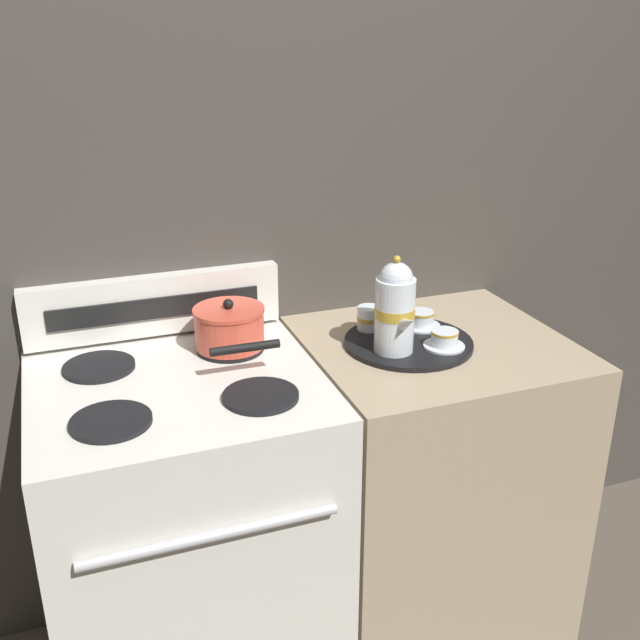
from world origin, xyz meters
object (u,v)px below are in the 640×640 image
saucepan (230,327)px  serving_tray (408,343)px  teacup_right (444,339)px  teacup_left (421,319)px  creamer_jug (369,318)px  stove (189,537)px  teapot (395,307)px

saucepan → serving_tray: size_ratio=0.82×
saucepan → teacup_right: (0.53, -0.21, -0.03)m
teacup_left → creamer_jug: size_ratio=1.64×
serving_tray → teacup_right: (0.07, -0.07, 0.03)m
stove → teacup_left: (0.71, 0.08, 0.50)m
serving_tray → teacup_right: 0.10m
teacup_left → stove: bearing=-173.4°
teapot → teacup_left: 0.21m
stove → teacup_right: bearing=-5.2°
teacup_right → saucepan: bearing=158.7°
teacup_left → teacup_right: 0.15m
stove → serving_tray: (0.64, 0.01, 0.47)m
saucepan → teapot: teapot is taller
teacup_left → creamer_jug: creamer_jug is taller
serving_tray → creamer_jug: size_ratio=5.18×
stove → teacup_left: teacup_left is taller
teacup_left → teacup_right: (-0.01, -0.15, 0.00)m
teapot → teacup_right: (0.14, -0.03, -0.10)m
serving_tray → stove: bearing=-179.2°
teacup_right → serving_tray: bearing=133.5°
teapot → creamer_jug: teapot is taller
saucepan → teacup_left: (0.54, -0.06, -0.03)m
saucepan → stove: bearing=-140.1°
serving_tray → creamer_jug: 0.14m
serving_tray → teacup_right: bearing=-46.5°
serving_tray → saucepan: bearing=163.8°
teacup_left → teacup_right: size_ratio=1.00×
stove → teapot: (0.57, -0.04, 0.60)m
serving_tray → teacup_right: teacup_right is taller
serving_tray → teapot: size_ratio=1.34×
saucepan → serving_tray: bearing=-16.2°
stove → teacup_left: bearing=6.6°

